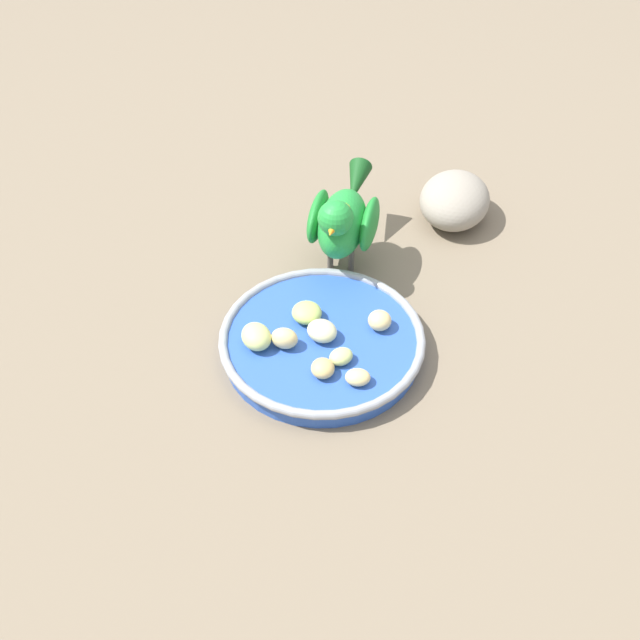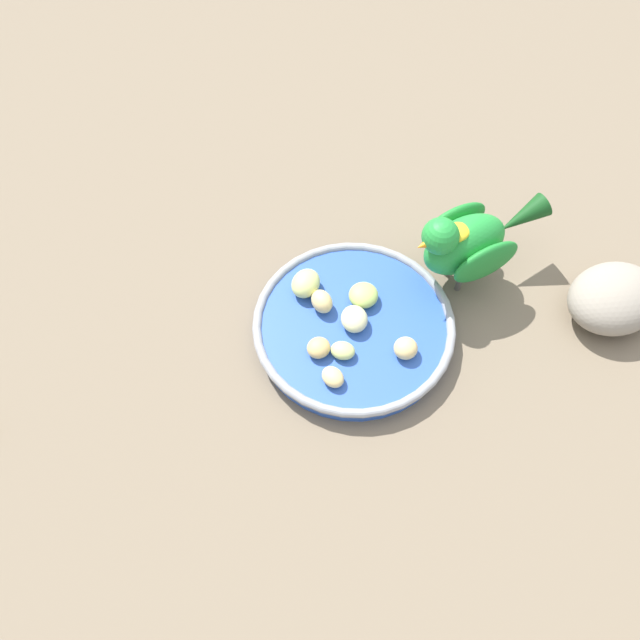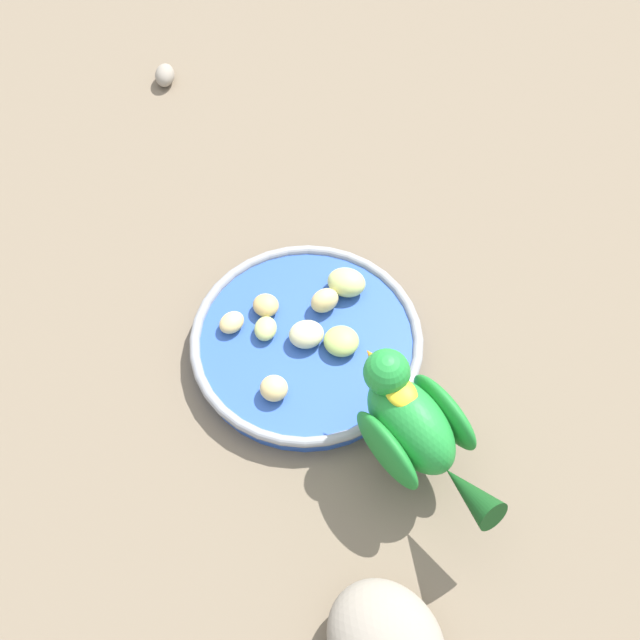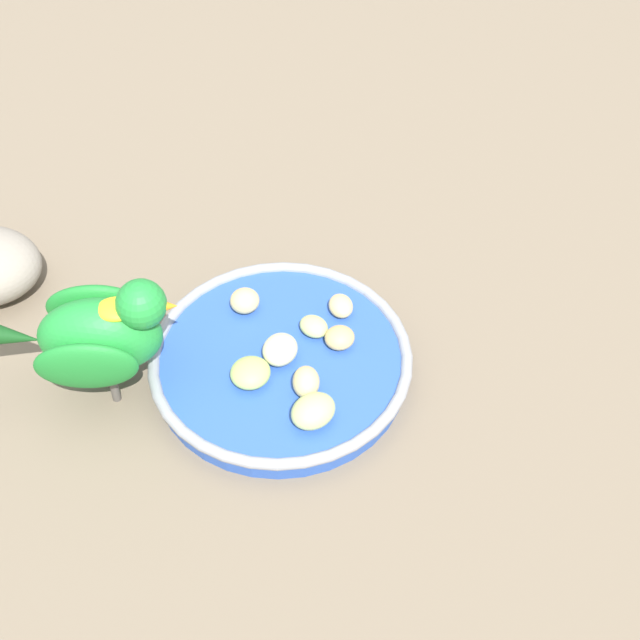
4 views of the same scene
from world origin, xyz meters
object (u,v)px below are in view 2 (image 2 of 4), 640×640
Objects in this scene: apple_piece_0 at (351,318)px; apple_piece_1 at (319,348)px; apple_piece_2 at (363,295)px; apple_piece_5 at (406,348)px; rock_large at (614,298)px; apple_piece_6 at (306,283)px; apple_piece_3 at (342,350)px; feeding_bowl at (352,330)px; apple_piece_4 at (322,301)px; apple_piece_7 at (329,376)px; parrot at (468,241)px.

apple_piece_0 reaches higher than apple_piece_1.
apple_piece_1 is at bearing 73.05° from apple_piece_2.
apple_piece_5 is 0.25m from rock_large.
apple_piece_1 is 0.08m from apple_piece_6.
apple_piece_0 is at bearing -86.52° from apple_piece_3.
apple_piece_4 is at bearing -17.95° from feeding_bowl.
apple_piece_0 is at bearing -14.46° from apple_piece_5.
apple_piece_1 is (0.02, 0.04, 0.02)m from feeding_bowl.
apple_piece_0 is 0.31× the size of rock_large.
apple_piece_5 is 0.09m from apple_piece_7.
feeding_bowl is 0.04m from apple_piece_2.
apple_piece_2 is 0.08m from apple_piece_5.
apple_piece_7 is at bearing 40.21° from apple_piece_5.
parrot is (-0.16, -0.09, 0.04)m from apple_piece_6.
rock_large is at bearing 135.99° from parrot.
rock_large is at bearing -145.67° from apple_piece_5.
parrot is at bearing -128.75° from feeding_bowl.
apple_piece_2 is 0.07m from apple_piece_6.
apple_piece_4 is (0.02, -0.06, 0.00)m from apple_piece_1.
apple_piece_2 is 0.23× the size of parrot.
apple_piece_1 is 0.08m from apple_piece_2.
apple_piece_6 is 1.46× the size of apple_piece_7.
apple_piece_0 is 0.03m from apple_piece_2.
parrot is at bearing 2.63° from rock_large.
apple_piece_2 is 0.05m from apple_piece_4.
apple_piece_2 is 1.17× the size of apple_piece_4.
apple_piece_0 is 0.04m from apple_piece_4.
apple_piece_0 is at bearing 157.29° from apple_piece_6.
rock_large reaches higher than apple_piece_0.
parrot reaches higher than apple_piece_5.
rock_large is at bearing -148.77° from apple_piece_3.
apple_piece_6 is at bearing -17.80° from parrot.
rock_large is (-0.27, -0.13, 0.02)m from feeding_bowl.
apple_piece_3 is 0.07m from apple_piece_5.
feeding_bowl is 1.55× the size of parrot.
parrot is at bearing -151.16° from apple_piece_6.
feeding_bowl is 0.04m from apple_piece_3.
apple_piece_7 is at bearing 127.16° from apple_piece_1.
apple_piece_6 is at bearing -58.40° from apple_piece_7.
apple_piece_4 is at bearing 20.12° from rock_large.
apple_piece_5 is at bearing -160.07° from apple_piece_3.
apple_piece_5 reaches higher than apple_piece_3.
apple_piece_4 reaches higher than apple_piece_3.
apple_piece_0 is 0.05m from apple_piece_1.
apple_piece_6 is at bearing -33.87° from apple_piece_4.
apple_piece_7 reaches higher than feeding_bowl.
apple_piece_5 is (-0.06, 0.01, 0.02)m from feeding_bowl.
apple_piece_1 is 0.02m from apple_piece_3.
apple_piece_6 is 0.26× the size of parrot.
feeding_bowl is 0.07m from apple_piece_7.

